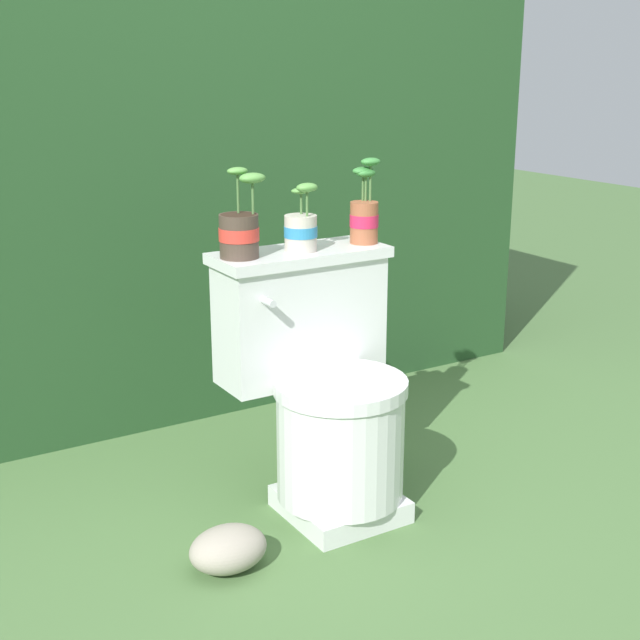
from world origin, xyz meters
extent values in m
plane|color=#4C703D|center=(0.00, 0.00, 0.00)|extent=(12.00, 12.00, 0.00)
cube|color=#234723|center=(0.00, 1.29, 0.74)|extent=(2.82, 0.94, 1.48)
cube|color=silver|center=(0.04, -0.01, 0.03)|extent=(0.29, 0.30, 0.06)
cylinder|color=silver|center=(0.04, -0.01, 0.21)|extent=(0.35, 0.35, 0.30)
cylinder|color=silver|center=(0.04, -0.01, 0.38)|extent=(0.36, 0.36, 0.04)
cube|color=silver|center=(0.04, 0.21, 0.51)|extent=(0.47, 0.18, 0.34)
cube|color=silver|center=(0.04, 0.21, 0.70)|extent=(0.50, 0.20, 0.03)
cylinder|color=silver|center=(-0.13, 0.09, 0.62)|extent=(0.02, 0.05, 0.02)
cylinder|color=#47382D|center=(-0.15, 0.20, 0.77)|extent=(0.10, 0.10, 0.12)
cylinder|color=red|center=(-0.15, 0.20, 0.78)|extent=(0.11, 0.11, 0.03)
cylinder|color=#332319|center=(-0.15, 0.20, 0.83)|extent=(0.10, 0.10, 0.01)
cylinder|color=#4C753D|center=(-0.11, 0.19, 0.87)|extent=(0.01, 0.01, 0.09)
ellipsoid|color=#569342|center=(-0.11, 0.19, 0.93)|extent=(0.07, 0.05, 0.03)
cylinder|color=#4C753D|center=(-0.14, 0.23, 0.88)|extent=(0.01, 0.01, 0.10)
ellipsoid|color=#569342|center=(-0.14, 0.23, 0.94)|extent=(0.06, 0.04, 0.02)
cylinder|color=beige|center=(0.03, 0.19, 0.77)|extent=(0.09, 0.09, 0.10)
cylinder|color=#2D84BC|center=(0.03, 0.19, 0.77)|extent=(0.09, 0.09, 0.03)
cylinder|color=#332319|center=(0.03, 0.19, 0.81)|extent=(0.08, 0.08, 0.01)
cylinder|color=#4C753D|center=(0.04, 0.21, 0.84)|extent=(0.01, 0.01, 0.06)
ellipsoid|color=#569342|center=(0.04, 0.21, 0.88)|extent=(0.06, 0.04, 0.02)
cylinder|color=#4C753D|center=(0.04, 0.17, 0.85)|extent=(0.01, 0.01, 0.07)
ellipsoid|color=#569342|center=(0.04, 0.17, 0.89)|extent=(0.06, 0.04, 0.02)
cylinder|color=#9E5638|center=(0.24, 0.19, 0.77)|extent=(0.08, 0.08, 0.12)
cylinder|color=#D1234C|center=(0.24, 0.19, 0.78)|extent=(0.08, 0.08, 0.04)
cylinder|color=#332319|center=(0.24, 0.19, 0.83)|extent=(0.07, 0.07, 0.01)
cylinder|color=#4C753D|center=(0.25, 0.22, 0.87)|extent=(0.01, 0.01, 0.08)
ellipsoid|color=#387F38|center=(0.25, 0.22, 0.92)|extent=(0.07, 0.05, 0.02)
cylinder|color=#4C753D|center=(0.26, 0.21, 0.87)|extent=(0.01, 0.01, 0.07)
ellipsoid|color=#387F38|center=(0.26, 0.21, 0.91)|extent=(0.06, 0.04, 0.03)
cylinder|color=#4C753D|center=(0.27, 0.20, 0.89)|extent=(0.01, 0.01, 0.10)
ellipsoid|color=#387F38|center=(0.27, 0.20, 0.95)|extent=(0.06, 0.04, 0.02)
ellipsoid|color=#9E9384|center=(-0.35, -0.10, 0.05)|extent=(0.20, 0.16, 0.11)
camera|label=1|loc=(-1.18, -1.88, 1.23)|focal=50.00mm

